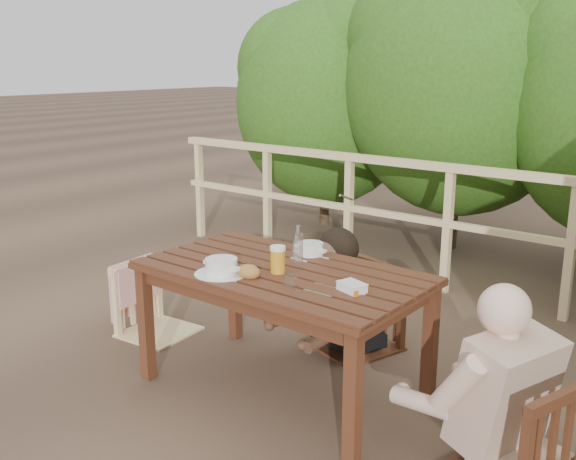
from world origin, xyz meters
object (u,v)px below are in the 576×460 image
Objects in this scene: chair_left at (156,270)px; diner_right at (534,330)px; woman at (357,255)px; bread_roll at (249,272)px; butter_tub at (352,288)px; soup_near at (221,267)px; chair_far at (355,272)px; chair_right at (522,377)px; bottle at (298,246)px; soup_far at (310,250)px; tumbler at (290,282)px; table at (282,332)px; beer_glass at (278,261)px.

chair_left is 2.44m from diner_right.
bread_roll is (-0.04, -0.94, 0.12)m from woman.
butter_tub is (0.53, 0.14, -0.01)m from bread_roll.
bread_roll is 0.54m from butter_tub.
chair_left is 3.16× the size of soup_near.
chair_far is 0.11m from woman.
chair_far is 7.59× the size of bread_roll.
chair_right is 4.27× the size of bottle.
tumbler is at bearing -63.23° from soup_far.
chair_left is 1.40m from tumbler.
diner_right is at bearing 23.29° from butter_tub.
chair_right reaches higher than table.
woman is at bearing -65.31° from chair_left.
soup_near is 1.13× the size of soup_far.
beer_glass reaches higher than tumbler.
soup_far is 0.37m from beer_glass.
table is 6.71× the size of bottle.
bottle reaches higher than bread_roll.
chair_left is 1.19m from bottle.
chair_far is at bearing 79.25° from soup_near.
chair_far reaches higher than beer_glass.
chair_right is at bearing 11.38° from soup_near.
beer_glass is at bearing 112.30° from diner_right.
beer_glass is (0.22, 0.19, 0.03)m from soup_near.
diner_right is at bearing 168.24° from woman.
soup_near is at bearing 96.11° from woman.
butter_tub is at bearing -65.20° from chair_right.
tumbler is (0.19, -0.14, -0.04)m from beer_glass.
tumbler is (-1.05, -0.24, 0.25)m from chair_right.
diner_right reaches higher than beer_glass.
chair_far is 7.48× the size of butter_tub.
chair_far is at bearing -100.62° from chair_right.
chair_left is at bearing 175.31° from table.
soup_far is 1.88× the size of butter_tub.
chair_left is at bearing 46.72° from woman.
tumbler is at bearing -35.65° from beer_glass.
bottle is at bearing -93.38° from chair_left.
beer_glass is 2.03× the size of tumbler.
woman is (-1.27, 0.70, 0.13)m from chair_right.
diner_right reaches higher than bread_roll.
soup_far is at bearing 97.26° from table.
beer_glass is (0.03, -0.81, 0.16)m from woman.
diner_right is 10.70× the size of bread_roll.
bread_roll is (-0.04, -0.92, 0.23)m from chair_far.
table is at bearing -82.74° from soup_far.
bread_roll is at bearing -99.50° from bottle.
diner_right reaches higher than soup_near.
butter_tub is at bearing 16.26° from soup_near.
diner_right is at bearing 12.42° from tumbler.
table is at bearing -91.85° from bottle.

